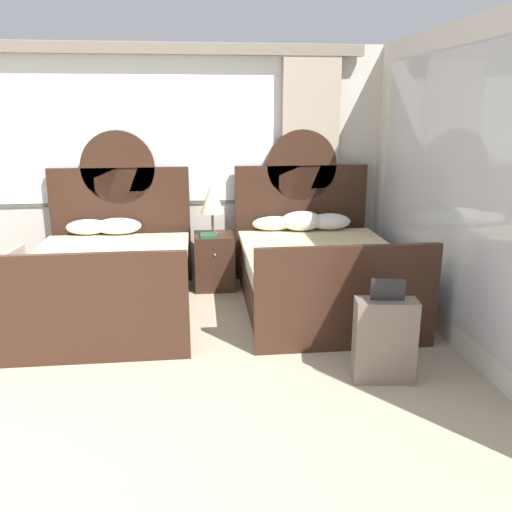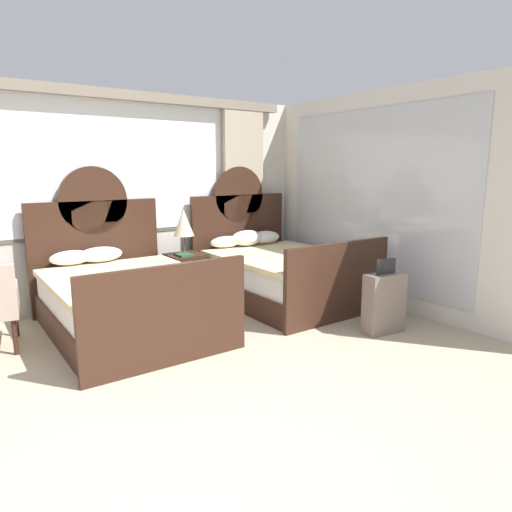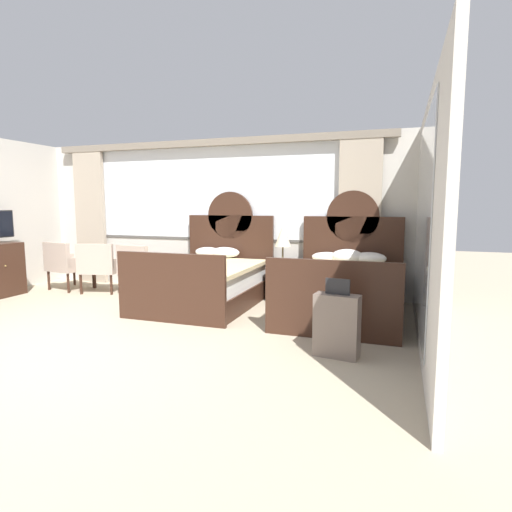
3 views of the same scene
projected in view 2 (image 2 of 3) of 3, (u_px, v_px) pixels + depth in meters
ground_plane at (209, 465)px, 2.72m from camera, size 24.00×24.00×0.00m
wall_back_window at (54, 193)px, 5.36m from camera, size 6.91×0.22×2.70m
wall_right_mirror at (391, 200)px, 5.68m from camera, size 0.08×4.22×2.70m
bed_near_window at (126, 298)px, 4.90m from camera, size 1.57×2.13×1.77m
bed_near_mirror at (279, 272)px, 6.10m from camera, size 1.57×2.13×1.77m
nightstand_between_beds at (185, 278)px, 6.06m from camera, size 0.44×0.47×0.63m
table_lamp_on_nightstand at (184, 223)px, 5.90m from camera, size 0.27×0.27×0.60m
book_on_nightstand at (184, 255)px, 5.89m from camera, size 0.18×0.26×0.03m
suitcase_on_floor at (384, 303)px, 4.87m from camera, size 0.48×0.25×0.81m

